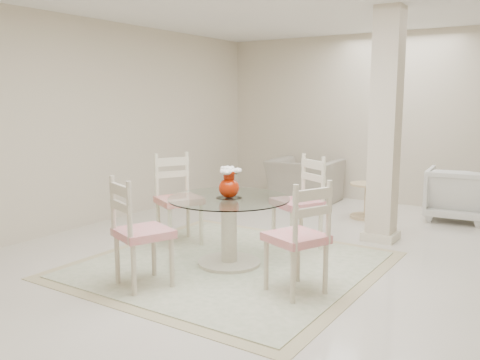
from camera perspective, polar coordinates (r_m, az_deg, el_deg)
The scene contains 13 objects.
ground at distance 5.38m, azimuth 6.00°, elevation -9.03°, with size 7.00×7.00×0.00m, color silver.
room_shell at distance 5.12m, azimuth 6.35°, elevation 11.13°, with size 6.02×7.02×2.71m.
column at distance 6.14m, azimuth 16.01°, elevation 5.78°, with size 0.30×0.30×2.70m, color beige.
area_rug at distance 5.22m, azimuth -1.22°, elevation -9.46°, with size 2.80×2.80×0.02m.
dining_table at distance 5.12m, azimuth -1.23°, elevation -5.77°, with size 1.21×1.21×0.70m.
red_vase at distance 5.01m, azimuth -1.24°, elevation -0.25°, with size 0.24×0.23×0.32m.
dining_chair_east at distance 4.31m, azimuth 6.94°, elevation -5.58°, with size 0.58×0.58×1.10m.
dining_chair_north at distance 5.71m, azimuth 7.07°, elevation -1.68°, with size 0.63×0.63×1.15m.
dining_chair_west at distance 5.90m, azimuth -7.14°, elevation -1.33°, with size 0.62×0.62×1.15m.
dining_chair_south at distance 4.54m, azimuth -11.64°, elevation -4.94°, with size 0.57×0.57×1.10m.
recliner_taupe at distance 8.35m, azimuth 7.27°, elevation -0.07°, with size 1.07×0.93×0.69m, color gray.
armchair_white at distance 7.65m, azimuth 23.16°, elevation -1.45°, with size 0.78×0.80×0.73m, color silver.
side_table at distance 7.39m, azimuth 14.03°, elevation -2.40°, with size 0.48×0.48×0.50m.
Camera 1 is at (2.32, -4.56, 1.67)m, focal length 38.00 mm.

